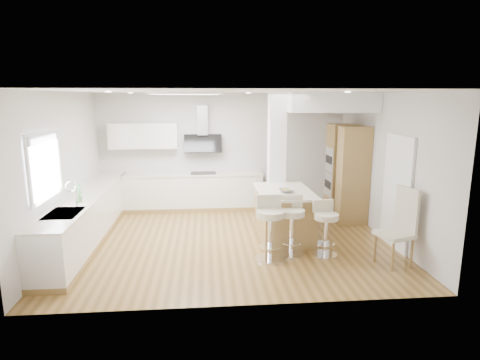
{
  "coord_description": "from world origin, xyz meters",
  "views": [
    {
      "loc": [
        -0.44,
        -7.32,
        2.7
      ],
      "look_at": [
        0.23,
        0.4,
        1.09
      ],
      "focal_mm": 30.0,
      "sensor_mm": 36.0,
      "label": 1
    }
  ],
  "objects": [
    {
      "name": "pillar",
      "position": [
        1.05,
        0.95,
        1.4
      ],
      "size": [
        0.35,
        0.35,
        2.8
      ],
      "color": "white",
      "rests_on": "ground"
    },
    {
      "name": "dining_chair",
      "position": [
        2.69,
        -1.36,
        0.69
      ],
      "size": [
        0.63,
        0.63,
        1.28
      ],
      "rotation": [
        0.0,
        0.0,
        0.32
      ],
      "color": "beige",
      "rests_on": "ground"
    },
    {
      "name": "counter_left",
      "position": [
        -2.7,
        0.23,
        0.46
      ],
      "size": [
        0.63,
        4.5,
        1.35
      ],
      "color": "#9F7D44",
      "rests_on": "ground"
    },
    {
      "name": "skylight",
      "position": [
        -0.79,
        0.6,
        2.77
      ],
      "size": [
        4.1,
        2.1,
        0.06
      ],
      "color": "white",
      "rests_on": "ground"
    },
    {
      "name": "bar_stool_a",
      "position": [
        0.61,
        -0.99,
        0.61
      ],
      "size": [
        0.49,
        0.49,
        1.09
      ],
      "rotation": [
        0.0,
        0.0,
        0.01
      ],
      "color": "white",
      "rests_on": "ground"
    },
    {
      "name": "ground",
      "position": [
        0.0,
        0.0,
        0.0
      ],
      "size": [
        6.0,
        6.0,
        0.0
      ],
      "primitive_type": "plane",
      "color": "olive",
      "rests_on": "ground"
    },
    {
      "name": "wall_right",
      "position": [
        3.0,
        0.0,
        1.4
      ],
      "size": [
        0.04,
        5.0,
        2.8
      ],
      "primitive_type": "cube",
      "color": "beige",
      "rests_on": "ground"
    },
    {
      "name": "window_left",
      "position": [
        -2.96,
        -0.9,
        1.69
      ],
      "size": [
        0.06,
        1.28,
        1.07
      ],
      "color": "white",
      "rests_on": "ground"
    },
    {
      "name": "bar_stool_c",
      "position": [
        1.59,
        -0.9,
        0.54
      ],
      "size": [
        0.48,
        0.48,
        0.96
      ],
      "rotation": [
        0.0,
        0.0,
        0.11
      ],
      "color": "white",
      "rests_on": "ground"
    },
    {
      "name": "wall_back",
      "position": [
        0.0,
        2.5,
        1.4
      ],
      "size": [
        6.0,
        0.04,
        2.8
      ],
      "primitive_type": "cube",
      "color": "beige",
      "rests_on": "ground"
    },
    {
      "name": "soffit",
      "position": [
        2.1,
        1.4,
        2.6
      ],
      "size": [
        1.78,
        2.2,
        0.4
      ],
      "color": "white",
      "rests_on": "ground"
    },
    {
      "name": "doorway_right",
      "position": [
        2.97,
        -0.6,
        1.0
      ],
      "size": [
        0.05,
        1.0,
        2.1
      ],
      "color": "#463D37",
      "rests_on": "ground"
    },
    {
      "name": "counter_back",
      "position": [
        -0.91,
        2.22,
        0.7
      ],
      "size": [
        3.62,
        0.63,
        2.5
      ],
      "color": "#9F7D44",
      "rests_on": "ground"
    },
    {
      "name": "wall_left",
      "position": [
        -3.0,
        0.0,
        1.4
      ],
      "size": [
        0.04,
        5.0,
        2.8
      ],
      "primitive_type": "cube",
      "color": "beige",
      "rests_on": "ground"
    },
    {
      "name": "oven_column",
      "position": [
        2.68,
        1.23,
        1.05
      ],
      "size": [
        0.63,
        1.21,
        2.1
      ],
      "color": "#9F7D44",
      "rests_on": "ground"
    },
    {
      "name": "ceiling",
      "position": [
        0.0,
        0.0,
        0.0
      ],
      "size": [
        6.0,
        5.0,
        0.02
      ],
      "primitive_type": "cube",
      "color": "white",
      "rests_on": "ground"
    },
    {
      "name": "bar_stool_b",
      "position": [
        1.02,
        -0.81,
        0.58
      ],
      "size": [
        0.5,
        0.5,
        1.03
      ],
      "rotation": [
        0.0,
        0.0,
        -0.09
      ],
      "color": "white",
      "rests_on": "ground"
    },
    {
      "name": "peninsula",
      "position": [
        1.05,
        0.05,
        0.48
      ],
      "size": [
        1.04,
        1.56,
        1.02
      ],
      "rotation": [
        0.0,
        0.0,
        0.01
      ],
      "color": "#9F7D44",
      "rests_on": "ground"
    }
  ]
}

